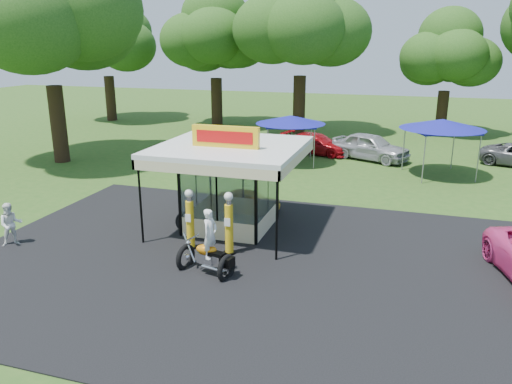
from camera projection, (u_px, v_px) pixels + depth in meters
ground at (237, 291)px, 14.93m from camera, size 120.00×120.00×0.00m
asphalt_apron at (257, 263)px, 16.75m from camera, size 20.00×14.00×0.04m
gas_station_kiosk at (231, 185)px, 19.55m from camera, size 5.40×5.40×4.18m
gas_pump_left at (190, 221)px, 17.68m from camera, size 0.42×0.42×2.24m
gas_pump_right at (229, 225)px, 17.20m from camera, size 0.43×0.43×2.28m
motorcycle at (209, 248)px, 15.77m from camera, size 2.02×1.29×2.29m
spare_tires at (186, 222)px, 19.45m from camera, size 0.96×0.58×0.83m
kiosk_car at (249, 200)px, 21.94m from camera, size 2.82×1.13×0.96m
spectator_west at (11, 224)px, 18.07m from camera, size 0.99×0.99×1.62m
bg_car_b at (316, 144)px, 33.05m from camera, size 4.98×2.97×1.35m
bg_car_c at (370, 147)px, 31.33m from camera, size 5.34×3.83×1.69m
tent_west at (291, 120)px, 29.93m from camera, size 4.19×4.19×2.93m
tent_east at (442, 125)px, 26.98m from camera, size 4.53×4.53×3.16m
oak_far_a at (106, 40)px, 45.37m from camera, size 9.70×9.70×11.50m
oak_far_b at (215, 40)px, 42.37m from camera, size 9.61×9.61×11.46m
oak_far_c at (301, 27)px, 38.37m from camera, size 11.02×11.02×12.99m
oak_far_d at (448, 56)px, 38.60m from camera, size 8.03×8.03×9.56m
oak_near at (46, 15)px, 28.65m from camera, size 11.95×11.95×13.76m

